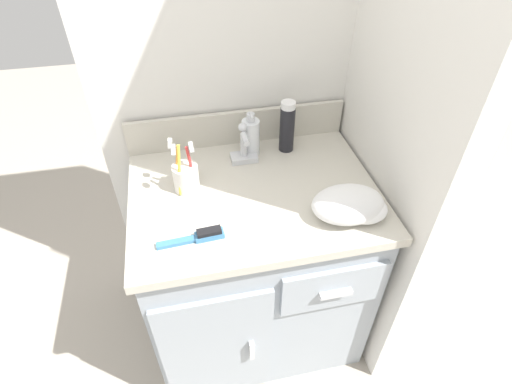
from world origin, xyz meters
TOP-DOWN VIEW (x-y plane):
  - ground_plane at (0.00, 0.00)m, footprint 6.00×6.00m
  - wall_back at (0.00, 0.34)m, footprint 0.95×0.08m
  - wall_right at (0.44, 0.00)m, footprint 0.08×0.66m
  - vanity at (-0.00, -0.00)m, footprint 0.77×0.60m
  - backsplash at (0.00, 0.28)m, footprint 0.77×0.02m
  - sink_faucet at (0.00, 0.17)m, footprint 0.09×0.09m
  - toothbrush_cup at (-0.20, 0.06)m, footprint 0.08×0.08m
  - soap_dispenser at (0.03, 0.20)m, footprint 0.06×0.06m
  - shaving_cream_can at (0.16, 0.20)m, footprint 0.05×0.05m
  - hairbrush at (-0.19, -0.17)m, footprint 0.19×0.04m
  - hand_towel at (0.25, -0.17)m, footprint 0.22×0.15m

SIDE VIEW (x-z plane):
  - ground_plane at x=0.00m, z-range 0.00..0.00m
  - vanity at x=0.00m, z-range 0.02..0.76m
  - hairbrush at x=-0.19m, z-range 0.74..0.77m
  - hand_towel at x=0.25m, z-range 0.74..0.82m
  - sink_faucet at x=0.00m, z-range 0.72..0.86m
  - toothbrush_cup at x=-0.20m, z-range 0.70..0.89m
  - backsplash at x=0.00m, z-range 0.74..0.87m
  - soap_dispenser at x=0.03m, z-range 0.73..0.89m
  - shaving_cream_can at x=0.16m, z-range 0.74..0.93m
  - wall_back at x=0.00m, z-range 0.00..2.20m
  - wall_right at x=0.44m, z-range 0.00..2.20m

